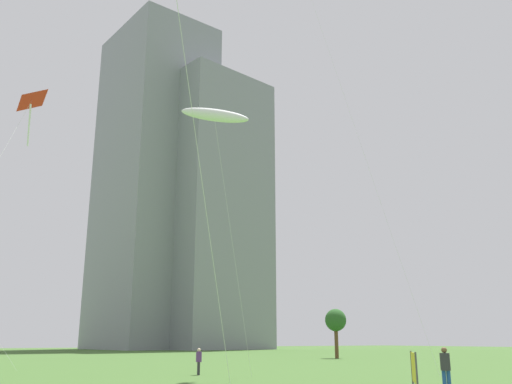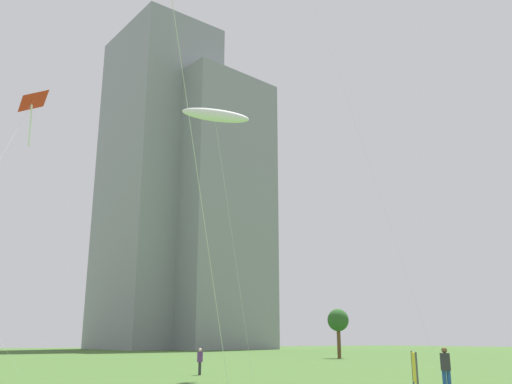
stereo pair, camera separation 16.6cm
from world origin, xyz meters
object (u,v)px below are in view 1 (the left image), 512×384
object	(u,v)px
distant_highrise_0	(153,182)
park_tree_0	(336,321)
distant_highrise_1	(209,210)
event_banner	(414,368)
kite_flying_4	(214,115)
person_standing_1	(199,359)
kite_flying_5	(31,104)
person_standing_4	(445,366)

from	to	relation	value
distant_highrise_0	park_tree_0	bearing A→B (deg)	-99.85
distant_highrise_1	event_banner	world-z (taller)	distant_highrise_1
kite_flying_4	event_banner	distance (m)	16.62
distant_highrise_1	person_standing_1	bearing A→B (deg)	-127.73
park_tree_0	distant_highrise_0	distance (m)	77.26
event_banner	person_standing_1	bearing A→B (deg)	109.41
person_standing_1	kite_flying_5	bearing A→B (deg)	-80.07
distant_highrise_1	event_banner	size ratio (longest dim) A/B	31.02
park_tree_0	kite_flying_5	bearing A→B (deg)	-154.44
park_tree_0	event_banner	xyz separation A→B (m)	(-22.53, -31.69, -3.32)
kite_flying_5	park_tree_0	world-z (taller)	kite_flying_5
person_standing_4	event_banner	world-z (taller)	person_standing_4
kite_flying_4	distant_highrise_0	bearing A→B (deg)	70.41
kite_flying_4	event_banner	bearing A→B (deg)	-47.59
kite_flying_5	distant_highrise_0	bearing A→B (deg)	64.34
distant_highrise_1	kite_flying_4	bearing A→B (deg)	-127.38
person_standing_1	distant_highrise_1	xyz separation A→B (m)	(41.98, 80.19, 30.34)
kite_flying_4	kite_flying_5	bearing A→B (deg)	143.64
kite_flying_5	distant_highrise_0	size ratio (longest dim) A/B	0.21
person_standing_4	distant_highrise_0	distance (m)	113.65
person_standing_4	distant_highrise_1	size ratio (longest dim) A/B	0.03
kite_flying_4	person_standing_1	bearing A→B (deg)	68.14
kite_flying_4	distant_highrise_1	xyz separation A→B (m)	(44.16, 85.61, 17.03)
kite_flying_4	park_tree_0	bearing A→B (deg)	39.94
kite_flying_5	distant_highrise_1	size ratio (longest dim) A/B	0.25
person_standing_1	kite_flying_4	xyz separation A→B (m)	(-2.17, -5.42, 13.31)
person_standing_4	kite_flying_5	bearing A→B (deg)	171.34
distant_highrise_1	kite_flying_5	bearing A→B (deg)	-133.75
person_standing_1	person_standing_4	distance (m)	15.81
person_standing_4	kite_flying_4	bearing A→B (deg)	158.95
person_standing_4	person_standing_1	bearing A→B (deg)	142.56
person_standing_4	event_banner	size ratio (longest dim) A/B	0.87
person_standing_1	distant_highrise_0	xyz separation A→B (m)	(31.13, 88.18, 37.40)
kite_flying_4	distant_highrise_0	xyz separation A→B (m)	(33.30, 93.59, 24.10)
kite_flying_4	kite_flying_5	distance (m)	10.75
park_tree_0	distant_highrise_1	size ratio (longest dim) A/B	0.09
person_standing_1	distant_highrise_1	size ratio (longest dim) A/B	0.02
kite_flying_5	distant_highrise_0	xyz separation A→B (m)	(41.92, 87.25, 23.11)
kite_flying_4	kite_flying_5	xyz separation A→B (m)	(-8.62, 6.35, 0.99)
person_standing_4	distant_highrise_1	xyz separation A→B (m)	(38.80, 95.68, 30.22)
person_standing_4	kite_flying_5	distance (m)	25.81
person_standing_1	kite_flying_4	world-z (taller)	kite_flying_4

